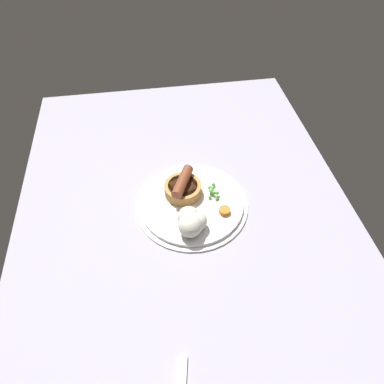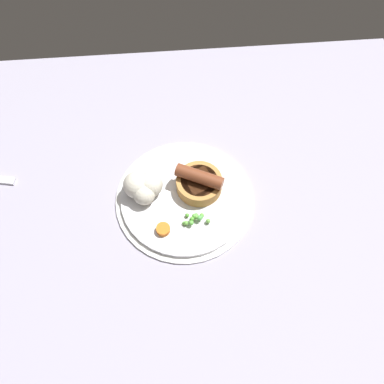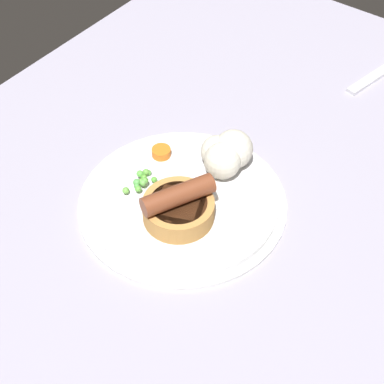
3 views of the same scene
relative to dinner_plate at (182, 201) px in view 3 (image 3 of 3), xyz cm
name	(u,v)px [view 3 (image 3 of 3)]	position (x,y,z in cm)	size (l,w,h in cm)	color
dining_table	(202,209)	(1.89, -1.70, -2.07)	(110.00, 80.00, 3.00)	#9E99AD
dinner_plate	(182,201)	(0.00, 0.00, 0.00)	(27.07, 27.07, 1.40)	silver
sausage_pudding	(179,207)	(-3.02, -1.77, 2.81)	(9.39, 8.93, 5.30)	#BC8442
pea_pile	(141,181)	(-1.63, 5.48, 1.76)	(5.31, 2.73, 1.70)	#56A638
cauliflower_floret	(228,154)	(7.77, -1.57, 3.31)	(7.58, 6.97, 5.29)	beige
carrot_slice_1	(161,152)	(4.47, 7.01, 1.40)	(2.60, 2.60, 1.13)	orange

